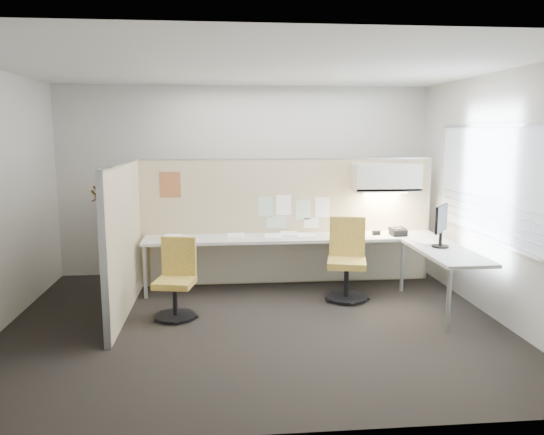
{
  "coord_description": "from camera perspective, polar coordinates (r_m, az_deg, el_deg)",
  "views": [
    {
      "loc": [
        -0.35,
        -5.7,
        2.12
      ],
      "look_at": [
        0.27,
        0.8,
        1.07
      ],
      "focal_mm": 35.0,
      "sensor_mm": 36.0,
      "label": 1
    }
  ],
  "objects": [
    {
      "name": "paper_stack_2",
      "position": [
        7.06,
        0.15,
        -2.08
      ],
      "size": [
        0.26,
        0.32,
        0.03
      ],
      "primitive_type": "cube",
      "rotation": [
        0.0,
        0.0,
        -0.11
      ],
      "color": "white",
      "rests_on": "desk"
    },
    {
      "name": "paper_stack_6",
      "position": [
        7.27,
        1.82,
        -1.77
      ],
      "size": [
        0.26,
        0.32,
        0.03
      ],
      "primitive_type": "cube",
      "rotation": [
        0.0,
        0.0,
        -0.1
      ],
      "color": "white",
      "rests_on": "desk"
    },
    {
      "name": "pinned_papers",
      "position": [
        7.42,
        2.22,
        0.7
      ],
      "size": [
        1.01,
        0.0,
        0.47
      ],
      "color": "#8CBF8C",
      "rests_on": "partition_back"
    },
    {
      "name": "window_pane",
      "position": [
        6.51,
        22.85,
        3.39
      ],
      "size": [
        0.01,
        2.8,
        1.3
      ],
      "primitive_type": "cube",
      "color": "#9BA5B4",
      "rests_on": "wall_right"
    },
    {
      "name": "tape_dispenser",
      "position": [
        7.4,
        11.15,
        -1.63
      ],
      "size": [
        0.11,
        0.07,
        0.06
      ],
      "primitive_type": "cube",
      "rotation": [
        0.0,
        0.0,
        0.15
      ],
      "color": "black",
      "rests_on": "desk"
    },
    {
      "name": "chair_left",
      "position": [
        6.26,
        -10.26,
        -6.75
      ],
      "size": [
        0.5,
        0.52,
        0.91
      ],
      "rotation": [
        0.0,
        0.0,
        -0.2
      ],
      "color": "black",
      "rests_on": "floor"
    },
    {
      "name": "wall_right",
      "position": [
        6.53,
        22.96,
        2.08
      ],
      "size": [
        0.02,
        4.5,
        2.8
      ],
      "primitive_type": "cube",
      "color": "beige",
      "rests_on": "ground"
    },
    {
      "name": "poster",
      "position": [
        7.34,
        -10.9,
        3.49
      ],
      "size": [
        0.28,
        0.0,
        0.35
      ],
      "primitive_type": "cube",
      "color": "orange",
      "rests_on": "partition_back"
    },
    {
      "name": "ceiling",
      "position": [
        5.76,
        -1.97,
        15.96
      ],
      "size": [
        5.5,
        4.5,
        0.01
      ],
      "primitive_type": "cube",
      "color": "white",
      "rests_on": "wall_back"
    },
    {
      "name": "paper_stack_4",
      "position": [
        7.25,
        7.72,
        -1.88
      ],
      "size": [
        0.24,
        0.31,
        0.03
      ],
      "primitive_type": "cube",
      "rotation": [
        0.0,
        0.0,
        0.05
      ],
      "color": "white",
      "rests_on": "desk"
    },
    {
      "name": "wall_front",
      "position": [
        3.55,
        0.39,
        -2.59
      ],
      "size": [
        5.5,
        0.02,
        2.8
      ],
      "primitive_type": "cube",
      "color": "beige",
      "rests_on": "ground"
    },
    {
      "name": "stapler",
      "position": [
        7.37,
        9.41,
        -1.67
      ],
      "size": [
        0.14,
        0.06,
        0.05
      ],
      "primitive_type": "cube",
      "rotation": [
        0.0,
        0.0,
        -0.16
      ],
      "color": "black",
      "rests_on": "desk"
    },
    {
      "name": "coat_hook",
      "position": [
        5.57,
        -18.16,
        1.41
      ],
      "size": [
        0.18,
        0.45,
        1.36
      ],
      "color": "silver",
      "rests_on": "partition_left"
    },
    {
      "name": "overhead_bin",
      "position": [
        7.47,
        12.16,
        4.24
      ],
      "size": [
        0.9,
        0.36,
        0.38
      ],
      "primitive_type": "cube",
      "color": "beige",
      "rests_on": "partition_back"
    },
    {
      "name": "partition_left",
      "position": [
        6.43,
        -15.63,
        -2.37
      ],
      "size": [
        0.06,
        2.2,
        1.75
      ],
      "primitive_type": "cube",
      "color": "#C6B289",
      "rests_on": "floor"
    },
    {
      "name": "paper_stack_0",
      "position": [
        7.13,
        -10.6,
        -2.13
      ],
      "size": [
        0.23,
        0.3,
        0.04
      ],
      "primitive_type": "cube",
      "rotation": [
        0.0,
        0.0,
        0.0
      ],
      "color": "white",
      "rests_on": "desk"
    },
    {
      "name": "monitor",
      "position": [
        6.76,
        17.75,
        -0.59
      ],
      "size": [
        0.32,
        0.41,
        0.52
      ],
      "rotation": [
        0.0,
        0.0,
        0.94
      ],
      "color": "black",
      "rests_on": "desk"
    },
    {
      "name": "paper_stack_3",
      "position": [
        7.23,
        3.7,
        -1.92
      ],
      "size": [
        0.29,
        0.34,
        0.01
      ],
      "primitive_type": "cube",
      "rotation": [
        0.0,
        0.0,
        -0.22
      ],
      "color": "white",
      "rests_on": "desk"
    },
    {
      "name": "partition_back",
      "position": [
        7.46,
        1.57,
        -0.47
      ],
      "size": [
        4.1,
        0.06,
        1.75
      ],
      "primitive_type": "cube",
      "color": "#C6B289",
      "rests_on": "floor"
    },
    {
      "name": "phone",
      "position": [
        7.42,
        13.39,
        -1.51
      ],
      "size": [
        0.23,
        0.22,
        0.12
      ],
      "rotation": [
        0.0,
        0.0,
        0.12
      ],
      "color": "black",
      "rests_on": "desk"
    },
    {
      "name": "floor",
      "position": [
        6.1,
        -1.82,
        -11.27
      ],
      "size": [
        5.5,
        4.5,
        0.01
      ],
      "primitive_type": "cube",
      "color": "black",
      "rests_on": "ground"
    },
    {
      "name": "paper_stack_5",
      "position": [
        7.03,
        16.24,
        -2.57
      ],
      "size": [
        0.29,
        0.34,
        0.02
      ],
      "primitive_type": "cube",
      "rotation": [
        0.0,
        0.0,
        0.21
      ],
      "color": "white",
      "rests_on": "desk"
    },
    {
      "name": "task_light_strip",
      "position": [
        7.49,
        12.11,
        2.64
      ],
      "size": [
        0.6,
        0.06,
        0.02
      ],
      "primitive_type": "cube",
      "color": "#FFEABF",
      "rests_on": "overhead_bin"
    },
    {
      "name": "desk",
      "position": [
        7.11,
        5.08,
        -3.23
      ],
      "size": [
        4.0,
        2.07,
        0.73
      ],
      "color": "beige",
      "rests_on": "floor"
    },
    {
      "name": "wall_back",
      "position": [
        7.99,
        -2.91,
        3.95
      ],
      "size": [
        5.5,
        0.02,
        2.8
      ],
      "primitive_type": "cube",
      "color": "beige",
      "rests_on": "ground"
    },
    {
      "name": "chair_right",
      "position": [
        6.89,
        8.04,
        -4.74
      ],
      "size": [
        0.58,
        0.59,
        1.03
      ],
      "rotation": [
        0.0,
        0.0,
        -0.23
      ],
      "color": "black",
      "rests_on": "floor"
    },
    {
      "name": "paper_stack_1",
      "position": [
        7.18,
        -3.92,
        -1.96
      ],
      "size": [
        0.24,
        0.31,
        0.02
      ],
      "primitive_type": "cube",
      "rotation": [
        0.0,
        0.0,
        0.05
      ],
      "color": "white",
      "rests_on": "desk"
    }
  ]
}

